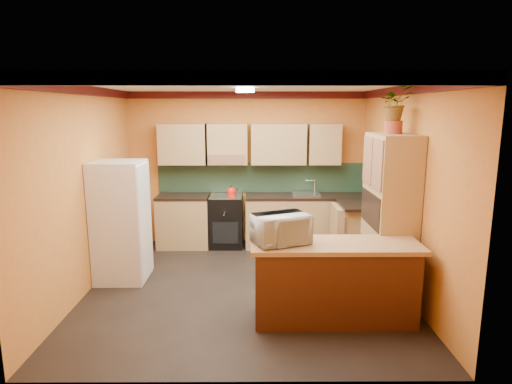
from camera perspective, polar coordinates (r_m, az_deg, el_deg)
room_shell at (r=5.82m, az=-1.28°, el=7.93°), size 4.24×4.24×2.72m
base_cabinets_back at (r=7.59m, az=0.74°, el=-3.97°), size 3.65×0.60×0.88m
countertop_back at (r=7.48m, az=0.75°, el=-0.57°), size 3.65×0.62×0.04m
stove at (r=7.60m, az=-3.99°, el=-3.86°), size 0.58×0.58×0.91m
kettle at (r=7.42m, az=-3.30°, el=0.11°), size 0.17×0.17×0.18m
sink at (r=7.53m, az=6.65°, el=-0.30°), size 0.48×0.40×0.03m
base_cabinets_right at (r=7.12m, az=13.42°, el=-5.30°), size 0.60×0.80×0.88m
countertop_right at (r=7.00m, az=13.59°, el=-1.68°), size 0.62×0.80×0.04m
fridge at (r=6.30m, az=-17.58°, el=-3.76°), size 0.68×0.66×1.70m
pantry at (r=5.73m, az=17.32°, el=-3.14°), size 0.48×0.90×2.10m
fern_pot at (r=5.62m, az=17.83°, el=8.24°), size 0.22×0.22×0.16m
fern at (r=5.61m, az=18.01°, el=11.26°), size 0.49×0.46×0.43m
breakfast_bar at (r=5.06m, az=10.39°, el=-11.98°), size 1.80×0.55×0.88m
bar_top at (r=4.90m, az=10.57°, el=-6.97°), size 1.90×0.65×0.05m
microwave at (r=4.76m, az=3.33°, el=-4.92°), size 0.70×0.60×0.33m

